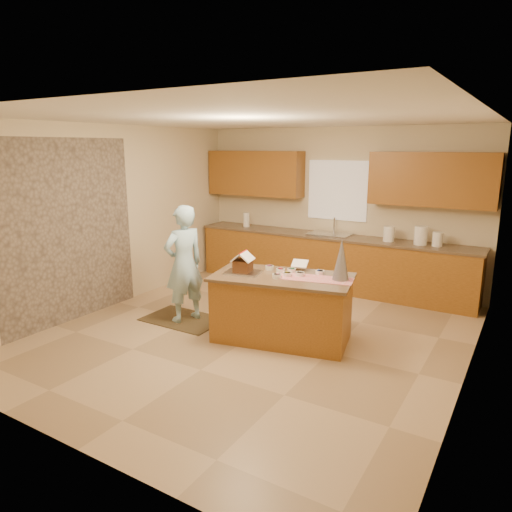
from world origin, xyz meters
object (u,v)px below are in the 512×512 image
Objects in this scene: boy at (184,264)px; gingerbread_house at (243,264)px; tinsel_tree at (341,260)px; island_base at (282,309)px.

boy is 5.38× the size of gingerbread_house.
gingerbread_house is at bearing -163.58° from tinsel_tree.
island_base is 0.98m from tinsel_tree.
tinsel_tree is at bearing 16.42° from gingerbread_house.
island_base is at bearing 114.57° from boy.
tinsel_tree is at bearing 3.67° from island_base.
boy is at bearing -171.73° from tinsel_tree.
gingerbread_house is (-1.16, -0.34, -0.13)m from tinsel_tree.
tinsel_tree reaches higher than gingerbread_house.
island_base is 5.43× the size of gingerbread_house.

